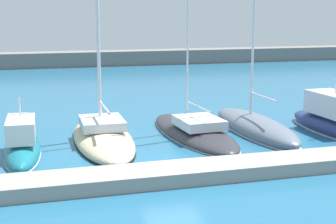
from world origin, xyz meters
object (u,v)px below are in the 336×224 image
Objects in this scene: sailboat_sand_fourth at (103,136)px; sailboat_slate_sixth at (255,125)px; sailboat_charcoal_fifth at (194,131)px; motorboat_navy_seventh at (335,120)px; motorboat_teal_third at (22,146)px.

sailboat_sand_fourth is 1.02× the size of sailboat_slate_sixth.
sailboat_charcoal_fifth is 2.31× the size of motorboat_navy_seventh.
sailboat_charcoal_fifth reaches higher than motorboat_navy_seventh.
sailboat_charcoal_fifth is 1.00× the size of sailboat_slate_sixth.
motorboat_teal_third is 0.37× the size of sailboat_sand_fourth.
sailboat_sand_fourth is 1.02× the size of sailboat_charcoal_fifth.
motorboat_teal_third is 0.38× the size of sailboat_slate_sixth.
sailboat_sand_fourth is 2.35× the size of motorboat_navy_seventh.
sailboat_slate_sixth is (12.77, 1.20, -0.05)m from motorboat_teal_third.
sailboat_charcoal_fifth is at bearing 78.93° from motorboat_navy_seventh.
sailboat_sand_fourth is 8.71m from sailboat_slate_sixth.
motorboat_teal_third is 0.38× the size of sailboat_charcoal_fifth.
motorboat_navy_seventh is (8.00, -1.34, 0.41)m from sailboat_charcoal_fifth.
sailboat_charcoal_fifth is at bearing -80.56° from motorboat_teal_third.
sailboat_slate_sixth is (3.66, -0.03, 0.09)m from sailboat_charcoal_fifth.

